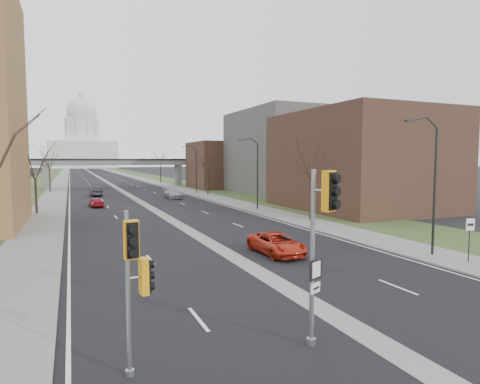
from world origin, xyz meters
TOP-DOWN VIEW (x-y plane):
  - ground at (0.00, 0.00)m, footprint 700.00×700.00m
  - road_surface at (0.00, 150.00)m, footprint 20.00×600.00m
  - median_strip at (0.00, 150.00)m, footprint 1.20×600.00m
  - sidewalk_right at (12.00, 150.00)m, footprint 4.00×600.00m
  - sidewalk_left at (-12.00, 150.00)m, footprint 4.00×600.00m
  - grass_verge_right at (18.00, 150.00)m, footprint 8.00×600.00m
  - grass_verge_left at (-18.00, 150.00)m, footprint 8.00×600.00m
  - commercial_block_near at (24.00, 28.00)m, footprint 16.00×20.00m
  - commercial_block_mid at (28.00, 52.00)m, footprint 18.00×22.00m
  - commercial_block_far at (22.00, 70.00)m, footprint 14.00×14.00m
  - pedestrian_bridge at (0.00, 80.00)m, footprint 34.00×3.00m
  - capitol at (0.00, 320.00)m, footprint 48.00×42.00m
  - streetlight_near at (10.99, 6.00)m, footprint 2.61×0.20m
  - streetlight_mid at (10.99, 32.00)m, footprint 2.61×0.20m
  - streetlight_far at (10.99, 58.00)m, footprint 2.61×0.20m
  - tree_left_b at (-13.00, 38.00)m, footprint 6.75×6.75m
  - tree_left_c at (-13.00, 72.00)m, footprint 7.65×7.65m
  - tree_right_a at (13.00, 22.00)m, footprint 7.20×7.20m
  - tree_right_b at (13.00, 55.00)m, footprint 6.30×6.30m
  - tree_right_c at (13.00, 95.00)m, footprint 7.65×7.65m
  - signal_pole_left at (-7.79, -1.25)m, footprint 0.81×0.93m
  - signal_pole_median at (-2.03, -1.77)m, footprint 0.85×0.97m
  - speed_limit_sign at (12.16, 3.75)m, footprint 0.55×0.14m
  - car_left_near at (-6.35, 42.79)m, footprint 1.91×3.81m
  - car_left_far at (-5.46, 59.71)m, footprint 1.97×4.87m
  - car_right_near at (2.92, 10.44)m, footprint 2.41×5.03m
  - car_right_mid at (5.67, 50.65)m, footprint 2.33×5.34m

SIDE VIEW (x-z plane):
  - ground at x=0.00m, z-range 0.00..0.00m
  - median_strip at x=0.00m, z-range -0.01..0.01m
  - road_surface at x=0.00m, z-range 0.00..0.01m
  - grass_verge_right at x=18.00m, z-range 0.00..0.10m
  - grass_verge_left at x=-18.00m, z-range 0.00..0.10m
  - sidewalk_right at x=12.00m, z-range 0.00..0.12m
  - sidewalk_left at x=-12.00m, z-range 0.00..0.12m
  - car_left_near at x=-6.35m, z-range 0.00..1.25m
  - car_right_near at x=2.92m, z-range 0.00..1.38m
  - car_right_mid at x=5.67m, z-range 0.00..1.53m
  - car_left_far at x=-5.46m, z-range 0.00..1.57m
  - speed_limit_sign at x=12.16m, z-range 0.61..3.20m
  - signal_pole_left at x=-7.79m, z-range 0.73..5.48m
  - signal_pole_median at x=-2.03m, z-range 1.15..6.99m
  - pedestrian_bridge at x=0.00m, z-range 1.62..8.07m
  - commercial_block_far at x=22.00m, z-range 0.00..10.00m
  - tree_right_b at x=13.00m, z-range 1.71..9.93m
  - commercial_block_near at x=24.00m, z-range 0.00..12.00m
  - tree_left_b at x=-13.00m, z-range 1.82..10.63m
  - tree_right_a at x=13.00m, z-range 1.94..11.34m
  - streetlight_near at x=10.99m, z-range 2.60..11.30m
  - streetlight_mid at x=10.99m, z-range 2.60..11.30m
  - streetlight_far at x=10.99m, z-range 2.60..11.30m
  - tree_left_c at x=-13.00m, z-range 2.05..12.04m
  - tree_right_c at x=13.00m, z-range 2.05..12.04m
  - commercial_block_mid at x=28.00m, z-range 0.00..15.00m
  - capitol at x=0.00m, z-range -9.28..46.47m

